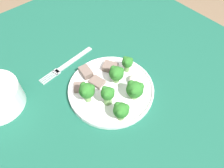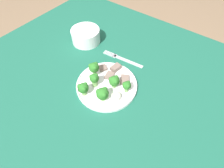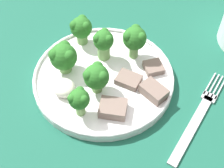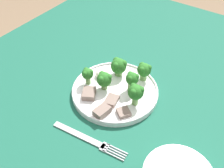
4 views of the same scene
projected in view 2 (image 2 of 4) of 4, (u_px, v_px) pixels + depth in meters
ground_plane at (100, 144)px, 1.31m from camera, size 8.00×8.00×0.00m
table at (92, 95)px, 0.80m from camera, size 1.21×1.17×0.73m
dinner_plate at (107, 85)px, 0.71m from camera, size 0.25×0.25×0.02m
fork at (123, 59)px, 0.82m from camera, size 0.04×0.21×0.00m
cream_bowl at (86, 36)px, 0.88m from camera, size 0.14×0.14×0.07m
broccoli_floret_near_rim_left at (114, 81)px, 0.68m from camera, size 0.04×0.04×0.06m
broccoli_floret_center_left at (94, 79)px, 0.68m from camera, size 0.04×0.04×0.06m
broccoli_floret_back_left at (103, 94)px, 0.64m from camera, size 0.05×0.05×0.06m
broccoli_floret_front_left at (94, 68)px, 0.71m from camera, size 0.04×0.04×0.07m
broccoli_floret_center_back at (83, 88)px, 0.66m from camera, size 0.04×0.04×0.06m
broccoli_floret_mid_cluster at (127, 86)px, 0.66m from camera, size 0.03×0.03×0.05m
meat_slice_front_slice at (110, 76)px, 0.73m from camera, size 0.05×0.04×0.01m
meat_slice_middle_slice at (116, 68)px, 0.76m from camera, size 0.05×0.04×0.02m
meat_slice_rear_slice at (125, 80)px, 0.72m from camera, size 0.05×0.05×0.02m
meat_slice_edge_slice at (103, 68)px, 0.76m from camera, size 0.04×0.04×0.01m
sauce_dollop at (117, 95)px, 0.67m from camera, size 0.04×0.04×0.02m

